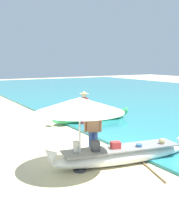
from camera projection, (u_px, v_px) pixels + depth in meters
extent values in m
plane|color=beige|center=(83.00, 153.00, 9.32)|extent=(80.00, 80.00, 0.00)
cube|color=teal|center=(176.00, 98.00, 22.73)|extent=(24.00, 56.00, 0.10)
ellipsoid|color=white|center=(122.00, 156.00, 8.31)|extent=(4.36, 1.47, 0.48)
cone|color=white|center=(53.00, 155.00, 7.52)|extent=(0.49, 0.52, 0.52)
cube|color=gray|center=(122.00, 148.00, 8.27)|extent=(3.69, 1.37, 0.04)
sphere|color=tan|center=(162.00, 141.00, 8.62)|extent=(0.20, 0.20, 0.20)
cylinder|color=#386699|center=(139.00, 146.00, 8.32)|extent=(0.19, 0.19, 0.10)
cube|color=#B73333|center=(116.00, 145.00, 8.16)|extent=(0.32, 0.30, 0.22)
cube|color=#424247|center=(95.00, 146.00, 7.90)|extent=(0.26, 0.27, 0.31)
cylinder|color=silver|center=(76.00, 147.00, 7.84)|extent=(0.19, 0.19, 0.33)
ellipsoid|color=#38B760|center=(90.00, 118.00, 13.83)|extent=(3.93, 1.17, 0.45)
cone|color=#38B760|center=(54.00, 116.00, 13.04)|extent=(0.46, 0.48, 0.50)
cone|color=#38B760|center=(123.00, 110.00, 14.53)|extent=(0.46, 0.48, 0.50)
cube|color=#1E6435|center=(90.00, 114.00, 13.79)|extent=(3.32, 1.12, 0.04)
cylinder|color=#B74C38|center=(113.00, 111.00, 14.18)|extent=(0.27, 0.27, 0.10)
cylinder|color=#B74C38|center=(99.00, 112.00, 13.92)|extent=(0.18, 0.18, 0.10)
cube|color=#9E754C|center=(87.00, 112.00, 13.63)|extent=(0.29, 0.27, 0.24)
cylinder|color=#B2383D|center=(86.00, 118.00, 13.12)|extent=(0.14, 0.14, 0.80)
cylinder|color=#B2383D|center=(83.00, 118.00, 13.09)|extent=(0.14, 0.14, 0.80)
cube|color=#DB3D38|center=(84.00, 104.00, 12.98)|extent=(0.41, 0.31, 0.54)
cylinder|color=beige|center=(89.00, 105.00, 13.03)|extent=(0.14, 0.21, 0.50)
cylinder|color=beige|center=(79.00, 105.00, 12.92)|extent=(0.14, 0.21, 0.50)
sphere|color=beige|center=(84.00, 95.00, 12.91)|extent=(0.22, 0.22, 0.22)
cylinder|color=tan|center=(84.00, 94.00, 12.90)|extent=(0.44, 0.44, 0.02)
cone|color=tan|center=(84.00, 92.00, 12.89)|extent=(0.26, 0.26, 0.12)
cylinder|color=#3D5BA8|center=(91.00, 146.00, 8.61)|extent=(0.14, 0.14, 0.90)
cylinder|color=#3D5BA8|center=(95.00, 146.00, 8.62)|extent=(0.14, 0.14, 0.90)
cube|color=#9E7051|center=(93.00, 123.00, 8.48)|extent=(0.42, 0.36, 0.56)
cylinder|color=#9E7051|center=(86.00, 124.00, 8.49)|extent=(0.17, 0.21, 0.52)
cylinder|color=#9E7051|center=(100.00, 124.00, 8.52)|extent=(0.17, 0.21, 0.52)
sphere|color=#9E7051|center=(93.00, 110.00, 8.40)|extent=(0.22, 0.22, 0.22)
cylinder|color=#B7B7BC|center=(80.00, 135.00, 7.60)|extent=(0.05, 0.05, 2.06)
cone|color=silver|center=(80.00, 104.00, 7.44)|extent=(2.43, 2.43, 0.39)
cylinder|color=#333338|center=(80.00, 170.00, 7.78)|extent=(0.36, 0.36, 0.06)
cylinder|color=#8E6B47|center=(152.00, 171.00, 7.72)|extent=(0.53, 1.50, 0.05)
ellipsoid|color=#2D60B7|center=(141.00, 161.00, 8.47)|extent=(0.40, 0.30, 0.03)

